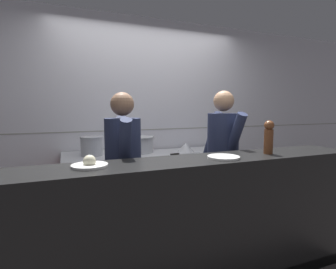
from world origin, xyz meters
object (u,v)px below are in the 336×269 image
(sauce_pot, at_px, (139,144))
(pepper_mill, at_px, (269,136))
(stock_pot, at_px, (92,146))
(chef_head_cook, at_px, (123,170))
(plated_dish_appetiser, at_px, (223,157))
(mixing_bowl_steel, at_px, (186,147))
(plated_dish_main, at_px, (90,164))
(chef_sous, at_px, (222,159))
(chefs_knife, at_px, (183,154))
(oven_range, at_px, (113,193))

(sauce_pot, bearing_deg, pepper_mill, -55.75)
(stock_pot, height_order, chef_head_cook, chef_head_cook)
(sauce_pot, xyz_separation_m, plated_dish_appetiser, (0.34, -1.24, 0.04))
(mixing_bowl_steel, bearing_deg, plated_dish_main, -137.36)
(mixing_bowl_steel, distance_m, plated_dish_appetiser, 1.31)
(plated_dish_appetiser, xyz_separation_m, chef_sous, (0.40, 0.61, -0.15))
(plated_dish_main, xyz_separation_m, pepper_mill, (1.48, -0.05, 0.13))
(stock_pot, xyz_separation_m, sauce_pot, (0.54, 0.01, -0.01))
(mixing_bowl_steel, bearing_deg, chefs_knife, -124.96)
(mixing_bowl_steel, bearing_deg, oven_range, -178.20)
(sauce_pot, relative_size, chefs_knife, 0.87)
(plated_dish_main, xyz_separation_m, plated_dish_appetiser, (1.01, -0.08, -0.01))
(mixing_bowl_steel, height_order, chef_head_cook, chef_head_cook)
(oven_range, relative_size, pepper_mill, 3.77)
(chef_sous, bearing_deg, pepper_mill, -83.94)
(oven_range, height_order, plated_dish_main, plated_dish_main)
(stock_pot, relative_size, pepper_mill, 0.85)
(pepper_mill, bearing_deg, chefs_knife, 106.06)
(chefs_knife, distance_m, chef_sous, 0.55)
(pepper_mill, bearing_deg, chef_head_cook, 154.56)
(chefs_knife, bearing_deg, mixing_bowl_steel, 55.04)
(sauce_pot, height_order, plated_dish_main, plated_dish_main)
(stock_pot, relative_size, plated_dish_appetiser, 0.97)
(oven_range, bearing_deg, stock_pot, -176.58)
(sauce_pot, distance_m, chef_sous, 0.98)
(sauce_pot, distance_m, chef_head_cook, 0.75)
(plated_dish_appetiser, bearing_deg, chefs_knife, 81.30)
(oven_range, relative_size, plated_dish_appetiser, 4.31)
(sauce_pot, bearing_deg, chef_sous, -39.97)
(mixing_bowl_steel, relative_size, chef_sous, 0.13)
(pepper_mill, relative_size, chef_head_cook, 0.18)
(chefs_knife, relative_size, pepper_mill, 1.42)
(sauce_pot, bearing_deg, oven_range, 178.72)
(chefs_knife, bearing_deg, chef_head_cook, -147.99)
(sauce_pot, bearing_deg, plated_dish_appetiser, -74.56)
(stock_pot, distance_m, pepper_mill, 1.82)
(stock_pot, xyz_separation_m, plated_dish_main, (-0.13, -1.15, 0.04))
(plated_dish_appetiser, distance_m, pepper_mill, 0.50)
(mixing_bowl_steel, height_order, chef_sous, chef_sous)
(stock_pot, xyz_separation_m, plated_dish_appetiser, (0.88, -1.23, 0.03))
(stock_pot, height_order, sauce_pot, stock_pot)
(stock_pot, height_order, plated_dish_main, same)
(chef_sous, bearing_deg, plated_dish_main, -160.71)
(mixing_bowl_steel, relative_size, chef_head_cook, 0.14)
(stock_pot, relative_size, plated_dish_main, 1.01)
(stock_pot, relative_size, chefs_knife, 0.60)
(oven_range, bearing_deg, sauce_pot, -1.28)
(chefs_knife, distance_m, chef_head_cook, 0.99)
(chefs_knife, bearing_deg, stock_pot, 173.25)
(mixing_bowl_steel, height_order, pepper_mill, pepper_mill)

